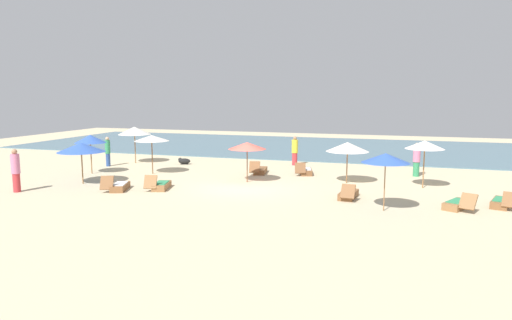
# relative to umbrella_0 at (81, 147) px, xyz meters

# --- Properties ---
(ground_plane) EXTENTS (60.00, 60.00, 0.00)m
(ground_plane) POSITION_rel_umbrella_0_xyz_m (7.78, 1.60, -1.80)
(ground_plane) COLOR beige
(ocean_water) EXTENTS (48.00, 16.00, 0.06)m
(ocean_water) POSITION_rel_umbrella_0_xyz_m (7.78, 18.60, -1.77)
(ocean_water) COLOR slate
(ocean_water) RESTS_ON ground_plane
(umbrella_0) EXTENTS (2.28, 2.28, 2.03)m
(umbrella_0) POSITION_rel_umbrella_0_xyz_m (0.00, 0.00, 0.00)
(umbrella_0) COLOR olive
(umbrella_0) RESTS_ON ground_plane
(umbrella_1) EXTENTS (1.89, 1.89, 2.14)m
(umbrella_1) POSITION_rel_umbrella_0_xyz_m (1.82, 3.56, 0.17)
(umbrella_1) COLOR brown
(umbrella_1) RESTS_ON ground_plane
(umbrella_2) EXTENTS (1.79, 1.79, 2.20)m
(umbrella_2) POSITION_rel_umbrella_0_xyz_m (14.34, -1.04, 0.22)
(umbrella_2) COLOR olive
(umbrella_2) RESTS_ON ground_plane
(umbrella_3) EXTENTS (1.88, 1.88, 2.00)m
(umbrella_3) POSITION_rel_umbrella_0_xyz_m (7.55, 2.87, 0.03)
(umbrella_3) COLOR brown
(umbrella_3) RESTS_ON ground_plane
(umbrella_4) EXTENTS (1.79, 1.79, 2.23)m
(umbrella_4) POSITION_rel_umbrella_0_xyz_m (15.87, 4.00, 0.24)
(umbrella_4) COLOR olive
(umbrella_4) RESTS_ON ground_plane
(umbrella_5) EXTENTS (1.70, 1.70, 2.15)m
(umbrella_5) POSITION_rel_umbrella_0_xyz_m (-1.43, 2.61, 0.12)
(umbrella_5) COLOR olive
(umbrella_5) RESTS_ON ground_plane
(umbrella_6) EXTENTS (2.10, 2.10, 2.03)m
(umbrella_6) POSITION_rel_umbrella_0_xyz_m (12.31, 4.12, 0.01)
(umbrella_6) COLOR brown
(umbrella_6) RESTS_ON ground_plane
(umbrella_7) EXTENTS (2.04, 2.04, 2.30)m
(umbrella_7) POSITION_rel_umbrella_0_xyz_m (-1.25, 6.76, 0.26)
(umbrella_7) COLOR olive
(umbrella_7) RESTS_ON ground_plane
(lounger_0) EXTENTS (1.26, 1.75, 0.72)m
(lounger_0) POSITION_rel_umbrella_0_xyz_m (17.06, 0.18, -1.62)
(lounger_0) COLOR olive
(lounger_0) RESTS_ON ground_plane
(lounger_1) EXTENTS (1.00, 1.74, 0.74)m
(lounger_1) POSITION_rel_umbrella_0_xyz_m (4.28, -0.01, -1.62)
(lounger_1) COLOR olive
(lounger_1) RESTS_ON ground_plane
(lounger_2) EXTENTS (1.05, 1.77, 0.70)m
(lounger_2) POSITION_rel_umbrella_0_xyz_m (18.71, 1.00, -1.62)
(lounger_2) COLOR brown
(lounger_2) RESTS_ON ground_plane
(lounger_3) EXTENTS (0.99, 1.77, 0.70)m
(lounger_3) POSITION_rel_umbrella_0_xyz_m (9.85, 6.01, -1.62)
(lounger_3) COLOR brown
(lounger_3) RESTS_ON ground_plane
(lounger_4) EXTENTS (0.86, 1.70, 0.75)m
(lounger_4) POSITION_rel_umbrella_0_xyz_m (7.39, 5.49, -1.62)
(lounger_4) COLOR brown
(lounger_4) RESTS_ON ground_plane
(lounger_5) EXTENTS (0.73, 1.72, 0.70)m
(lounger_5) POSITION_rel_umbrella_0_xyz_m (12.81, 0.71, -1.63)
(lounger_5) COLOR brown
(lounger_5) RESTS_ON ground_plane
(lounger_6) EXTENTS (1.10, 1.74, 0.74)m
(lounger_6) POSITION_rel_umbrella_0_xyz_m (2.58, -0.81, -1.62)
(lounger_6) COLOR brown
(lounger_6) RESTS_ON ground_plane
(person_0) EXTENTS (0.44, 0.44, 1.95)m
(person_0) POSITION_rel_umbrella_0_xyz_m (-1.56, -2.55, -0.81)
(person_0) COLOR #BF3338
(person_0) RESTS_ON ground_plane
(person_1) EXTENTS (0.34, 0.34, 1.79)m
(person_1) POSITION_rel_umbrella_0_xyz_m (-2.14, 5.15, -0.88)
(person_1) COLOR #2D4C8C
(person_1) RESTS_ON ground_plane
(person_2) EXTENTS (0.53, 0.53, 1.78)m
(person_2) POSITION_rel_umbrella_0_xyz_m (8.54, 9.00, -0.91)
(person_2) COLOR #BF3338
(person_2) RESTS_ON ground_plane
(person_3) EXTENTS (0.53, 0.53, 1.80)m
(person_3) POSITION_rel_umbrella_0_xyz_m (15.60, 7.15, -0.89)
(person_3) COLOR #338C59
(person_3) RESTS_ON ground_plane
(dog) EXTENTS (0.86, 0.51, 0.39)m
(dog) POSITION_rel_umbrella_0_xyz_m (1.88, 7.25, -1.59)
(dog) COLOR black
(dog) RESTS_ON ground_plane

